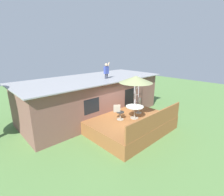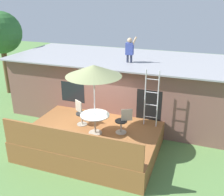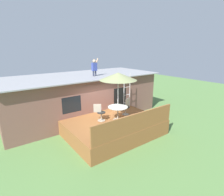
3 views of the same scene
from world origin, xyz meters
TOP-DOWN VIEW (x-y plane):
  - ground_plane at (0.00, 0.00)m, footprint 40.00×40.00m
  - house at (0.00, 3.60)m, footprint 10.50×4.50m
  - deck at (0.00, 0.00)m, footprint 4.86×3.63m
  - deck_railing at (0.00, -1.77)m, footprint 4.76×0.08m
  - patio_table at (0.20, -0.16)m, footprint 1.04×1.04m
  - patio_umbrella at (0.20, -0.16)m, footprint 1.90×1.90m
  - step_ladder at (1.93, 1.12)m, footprint 0.52×0.04m
  - person_figure at (0.58, 2.77)m, footprint 0.47×0.20m
  - patio_chair_left at (-0.61, 0.33)m, footprint 0.57×0.44m
  - patio_chair_right at (1.13, 0.23)m, footprint 0.60×0.44m

SIDE VIEW (x-z plane):
  - ground_plane at x=0.00m, z-range 0.00..0.00m
  - deck at x=0.00m, z-range 0.00..0.80m
  - deck_railing at x=0.00m, z-range 0.80..1.70m
  - patio_chair_left at x=-0.61m, z-range 0.80..1.72m
  - patio_chair_right at x=1.13m, z-range 0.80..1.72m
  - patio_table at x=0.20m, z-range 1.01..1.76m
  - house at x=0.00m, z-range 0.01..2.78m
  - step_ladder at x=1.93m, z-range 0.80..3.00m
  - patio_umbrella at x=0.20m, z-range 1.88..4.42m
  - person_figure at x=0.58m, z-range 2.83..3.94m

